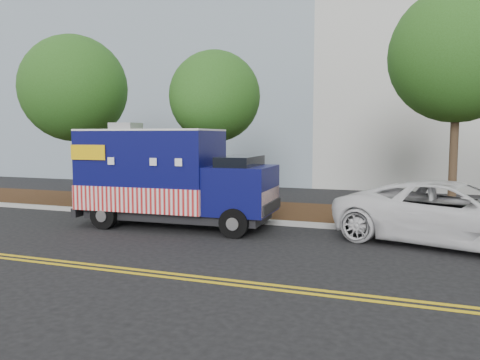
% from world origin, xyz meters
% --- Properties ---
extents(ground, '(120.00, 120.00, 0.00)m').
position_xyz_m(ground, '(0.00, 0.00, 0.00)').
color(ground, black).
rests_on(ground, ground).
extents(curb, '(120.00, 0.18, 0.15)m').
position_xyz_m(curb, '(0.00, 1.40, 0.07)').
color(curb, '#9E9E99').
rests_on(curb, ground).
extents(mulch_strip, '(120.00, 4.00, 0.15)m').
position_xyz_m(mulch_strip, '(0.00, 3.50, 0.07)').
color(mulch_strip, black).
rests_on(mulch_strip, ground).
extents(centerline_near, '(120.00, 0.10, 0.01)m').
position_xyz_m(centerline_near, '(0.00, -4.45, 0.01)').
color(centerline_near, gold).
rests_on(centerline_near, ground).
extents(centerline_far, '(120.00, 0.10, 0.01)m').
position_xyz_m(centerline_far, '(0.00, -4.70, 0.01)').
color(centerline_far, gold).
rests_on(centerline_far, ground).
extents(tree_a, '(4.33, 4.33, 6.92)m').
position_xyz_m(tree_a, '(-6.15, 3.13, 4.74)').
color(tree_a, '#38281C').
rests_on(tree_a, ground).
extents(tree_b, '(3.43, 3.43, 6.02)m').
position_xyz_m(tree_b, '(-0.09, 3.64, 4.29)').
color(tree_b, '#38281C').
rests_on(tree_b, ground).
extents(tree_c, '(4.25, 4.25, 7.48)m').
position_xyz_m(tree_c, '(8.20, 3.58, 5.35)').
color(tree_c, '#38281C').
rests_on(tree_c, ground).
extents(sign_post, '(0.06, 0.06, 2.40)m').
position_xyz_m(sign_post, '(-5.07, 1.73, 1.20)').
color(sign_post, '#473828').
rests_on(sign_post, ground).
extents(food_truck, '(6.24, 2.56, 3.24)m').
position_xyz_m(food_truck, '(-0.20, 0.08, 1.47)').
color(food_truck, black).
rests_on(food_truck, ground).
extents(white_car, '(6.49, 4.37, 1.65)m').
position_xyz_m(white_car, '(8.01, 0.30, 0.83)').
color(white_car, silver).
rests_on(white_car, ground).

